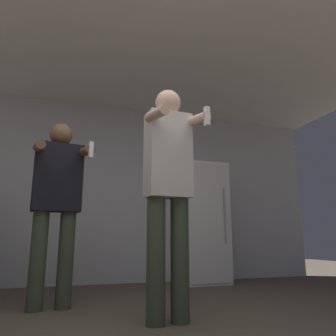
# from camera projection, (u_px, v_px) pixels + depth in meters

# --- Properties ---
(wall_back) EXTENTS (7.00, 0.06, 2.55)m
(wall_back) POSITION_uv_depth(u_px,v_px,m) (95.00, 190.00, 4.65)
(wall_back) COLOR #B2B7BC
(wall_back) RESTS_ON ground_plane
(ceiling_slab) EXTENTS (7.00, 3.59, 0.05)m
(ceiling_slab) POSITION_uv_depth(u_px,v_px,m) (116.00, 49.00, 3.48)
(ceiling_slab) COLOR silver
(ceiling_slab) RESTS_ON wall_back
(refrigerator) EXTENTS (0.62, 0.67, 1.66)m
(refrigerator) POSITION_uv_depth(u_px,v_px,m) (201.00, 222.00, 4.68)
(refrigerator) COLOR white
(refrigerator) RESTS_ON ground_plane
(person_woman_foreground) EXTENTS (0.43, 0.48, 1.79)m
(person_woman_foreground) POSITION_uv_depth(u_px,v_px,m) (168.00, 185.00, 2.53)
(person_woman_foreground) COLOR #38422D
(person_woman_foreground) RESTS_ON ground_plane
(person_man_side) EXTENTS (0.54, 0.57, 1.67)m
(person_man_side) POSITION_uv_depth(u_px,v_px,m) (57.00, 197.00, 2.98)
(person_man_side) COLOR #38422D
(person_man_side) RESTS_ON ground_plane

